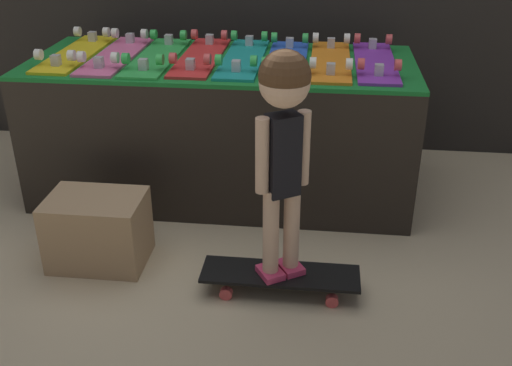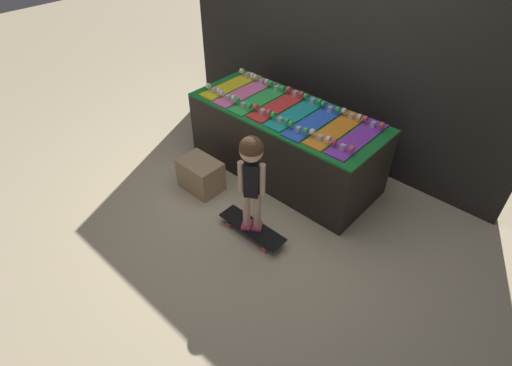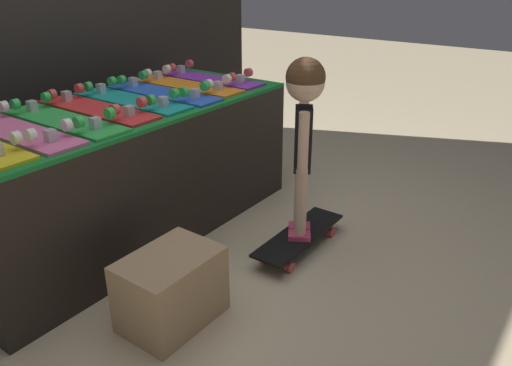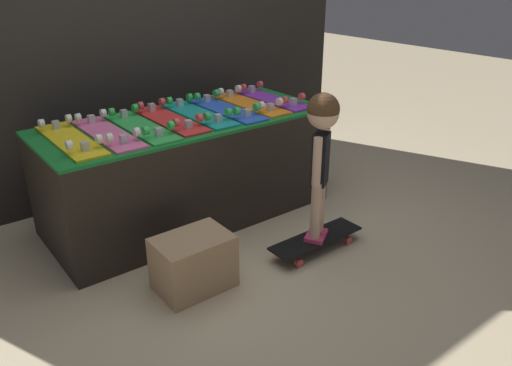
% 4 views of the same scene
% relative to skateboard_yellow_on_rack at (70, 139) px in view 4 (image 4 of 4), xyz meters
% --- Properties ---
extents(ground_plane, '(16.00, 16.00, 0.00)m').
position_rel_skateboard_yellow_on_rack_xyz_m(ground_plane, '(0.77, -0.54, -0.74)').
color(ground_plane, beige).
extents(back_wall, '(3.89, 0.10, 2.53)m').
position_rel_skateboard_yellow_on_rack_xyz_m(back_wall, '(0.77, 0.70, 0.52)').
color(back_wall, black).
rests_on(back_wall, ground_plane).
extents(display_rack, '(1.95, 0.82, 0.72)m').
position_rel_skateboard_yellow_on_rack_xyz_m(display_rack, '(0.77, -0.01, -0.38)').
color(display_rack, black).
rests_on(display_rack, ground_plane).
extents(skateboard_yellow_on_rack, '(0.20, 0.75, 0.09)m').
position_rel_skateboard_yellow_on_rack_xyz_m(skateboard_yellow_on_rack, '(0.00, 0.00, 0.00)').
color(skateboard_yellow_on_rack, yellow).
rests_on(skateboard_yellow_on_rack, display_rack).
extents(skateboard_pink_on_rack, '(0.20, 0.75, 0.09)m').
position_rel_skateboard_yellow_on_rack_xyz_m(skateboard_pink_on_rack, '(0.22, -0.01, 0.00)').
color(skateboard_pink_on_rack, pink).
rests_on(skateboard_pink_on_rack, display_rack).
extents(skateboard_green_on_rack, '(0.20, 0.75, 0.09)m').
position_rel_skateboard_yellow_on_rack_xyz_m(skateboard_green_on_rack, '(0.44, -0.02, 0.00)').
color(skateboard_green_on_rack, green).
rests_on(skateboard_green_on_rack, display_rack).
extents(skateboard_red_on_rack, '(0.20, 0.75, 0.09)m').
position_rel_skateboard_yellow_on_rack_xyz_m(skateboard_red_on_rack, '(0.66, 0.01, 0.00)').
color(skateboard_red_on_rack, red).
rests_on(skateboard_red_on_rack, display_rack).
extents(skateboard_teal_on_rack, '(0.20, 0.75, 0.09)m').
position_rel_skateboard_yellow_on_rack_xyz_m(skateboard_teal_on_rack, '(0.88, 0.00, 0.00)').
color(skateboard_teal_on_rack, teal).
rests_on(skateboard_teal_on_rack, display_rack).
extents(skateboard_blue_on_rack, '(0.20, 0.75, 0.09)m').
position_rel_skateboard_yellow_on_rack_xyz_m(skateboard_blue_on_rack, '(1.10, -0.02, 0.00)').
color(skateboard_blue_on_rack, blue).
rests_on(skateboard_blue_on_rack, display_rack).
extents(skateboard_orange_on_rack, '(0.20, 0.75, 0.09)m').
position_rel_skateboard_yellow_on_rack_xyz_m(skateboard_orange_on_rack, '(1.32, 0.00, 0.00)').
color(skateboard_orange_on_rack, orange).
rests_on(skateboard_orange_on_rack, display_rack).
extents(skateboard_purple_on_rack, '(0.20, 0.75, 0.09)m').
position_rel_skateboard_yellow_on_rack_xyz_m(skateboard_purple_on_rack, '(1.54, 0.01, 0.00)').
color(skateboard_purple_on_rack, purple).
rests_on(skateboard_purple_on_rack, display_rack).
extents(skateboard_on_floor, '(0.65, 0.19, 0.09)m').
position_rel_skateboard_yellow_on_rack_xyz_m(skateboard_on_floor, '(1.15, -0.92, -0.67)').
color(skateboard_on_floor, black).
rests_on(skateboard_on_floor, ground_plane).
extents(child, '(0.21, 0.19, 0.93)m').
position_rel_skateboard_yellow_on_rack_xyz_m(child, '(1.15, -0.92, 0.00)').
color(child, '#E03D6B').
rests_on(child, skateboard_on_floor).
extents(storage_box, '(0.42, 0.29, 0.32)m').
position_rel_skateboard_yellow_on_rack_xyz_m(storage_box, '(0.33, -0.79, -0.58)').
color(storage_box, tan).
rests_on(storage_box, ground_plane).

